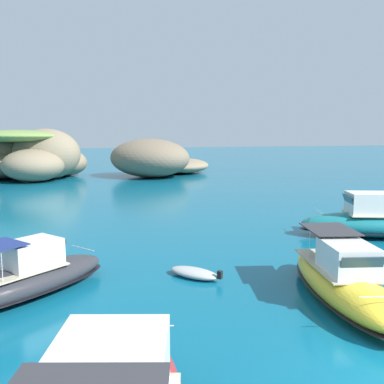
{
  "coord_description": "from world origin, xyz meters",
  "views": [
    {
      "loc": [
        -8.51,
        -8.46,
        6.76
      ],
      "look_at": [
        -0.68,
        17.58,
        2.9
      ],
      "focal_mm": 38.06,
      "sensor_mm": 36.0,
      "label": 1
    }
  ],
  "objects_px": {
    "islet_small": "(158,160)",
    "motorboat_teal": "(376,222)",
    "motorboat_charcoal": "(25,278)",
    "islet_large": "(27,158)",
    "motorboat_yellow": "(342,280)",
    "dinghy_tender": "(194,273)"
  },
  "relations": [
    {
      "from": "motorboat_charcoal",
      "to": "islet_large",
      "type": "bearing_deg",
      "value": 94.89
    },
    {
      "from": "motorboat_yellow",
      "to": "motorboat_teal",
      "type": "height_order",
      "value": "motorboat_teal"
    },
    {
      "from": "islet_large",
      "to": "dinghy_tender",
      "type": "bearing_deg",
      "value": -76.71
    },
    {
      "from": "motorboat_teal",
      "to": "islet_small",
      "type": "bearing_deg",
      "value": 96.95
    },
    {
      "from": "islet_small",
      "to": "motorboat_charcoal",
      "type": "xyz_separation_m",
      "value": [
        -15.95,
        -48.08,
        -1.78
      ]
    },
    {
      "from": "islet_small",
      "to": "motorboat_charcoal",
      "type": "distance_m",
      "value": 50.69
    },
    {
      "from": "islet_small",
      "to": "motorboat_teal",
      "type": "xyz_separation_m",
      "value": [
        5.35,
        -43.89,
        -1.58
      ]
    },
    {
      "from": "motorboat_charcoal",
      "to": "motorboat_yellow",
      "type": "bearing_deg",
      "value": -18.46
    },
    {
      "from": "islet_large",
      "to": "motorboat_teal",
      "type": "height_order",
      "value": "islet_large"
    },
    {
      "from": "dinghy_tender",
      "to": "islet_large",
      "type": "bearing_deg",
      "value": 103.29
    },
    {
      "from": "motorboat_charcoal",
      "to": "islet_small",
      "type": "bearing_deg",
      "value": 71.65
    },
    {
      "from": "islet_small",
      "to": "dinghy_tender",
      "type": "bearing_deg",
      "value": -100.05
    },
    {
      "from": "islet_large",
      "to": "dinghy_tender",
      "type": "relative_size",
      "value": 8.73
    },
    {
      "from": "islet_small",
      "to": "motorboat_yellow",
      "type": "bearing_deg",
      "value": -93.83
    },
    {
      "from": "islet_small",
      "to": "motorboat_teal",
      "type": "height_order",
      "value": "islet_small"
    },
    {
      "from": "islet_small",
      "to": "motorboat_teal",
      "type": "distance_m",
      "value": 44.25
    },
    {
      "from": "islet_small",
      "to": "motorboat_charcoal",
      "type": "height_order",
      "value": "islet_small"
    },
    {
      "from": "motorboat_teal",
      "to": "motorboat_charcoal",
      "type": "xyz_separation_m",
      "value": [
        -21.3,
        -4.19,
        -0.2
      ]
    },
    {
      "from": "islet_large",
      "to": "motorboat_yellow",
      "type": "xyz_separation_m",
      "value": [
        16.71,
        -53.91,
        -2.24
      ]
    },
    {
      "from": "motorboat_charcoal",
      "to": "motorboat_teal",
      "type": "bearing_deg",
      "value": 11.11
    },
    {
      "from": "islet_large",
      "to": "motorboat_charcoal",
      "type": "height_order",
      "value": "islet_large"
    },
    {
      "from": "motorboat_teal",
      "to": "motorboat_charcoal",
      "type": "distance_m",
      "value": 21.71
    }
  ]
}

